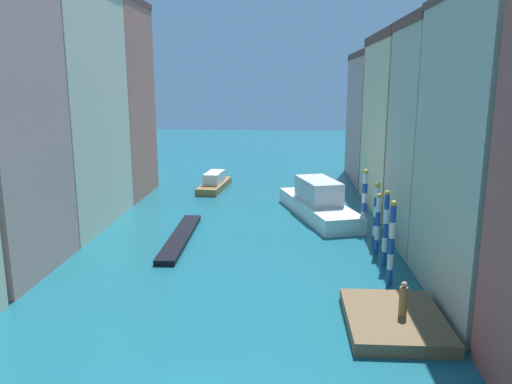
{
  "coord_description": "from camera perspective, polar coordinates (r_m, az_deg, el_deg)",
  "views": [
    {
      "loc": [
        2.93,
        -13.43,
        10.46
      ],
      "look_at": [
        0.5,
        27.58,
        1.5
      ],
      "focal_mm": 34.98,
      "sensor_mm": 36.0,
      "label": 1
    }
  ],
  "objects": [
    {
      "name": "mooring_pole_1",
      "position": [
        29.87,
        14.6,
        -3.95
      ],
      "size": [
        0.31,
        0.31,
        4.51
      ],
      "color": "#1E479E",
      "rests_on": "ground"
    },
    {
      "name": "ground_plane",
      "position": [
        39.46,
        -1.0,
        -3.07
      ],
      "size": [
        154.0,
        154.0,
        0.0
      ],
      "primitive_type": "plane",
      "color": "#196070"
    },
    {
      "name": "mooring_pole_3",
      "position": [
        33.6,
        13.58,
        -2.34
      ],
      "size": [
        0.38,
        0.38,
        4.22
      ],
      "color": "#1E479E",
      "rests_on": "ground"
    },
    {
      "name": "building_right_2",
      "position": [
        34.39,
        22.06,
        6.08
      ],
      "size": [
        7.48,
        7.87,
        14.5
      ],
      "color": "#BCB299",
      "rests_on": "ground"
    },
    {
      "name": "vaporetto_white",
      "position": [
        40.29,
        7.11,
        -1.22
      ],
      "size": [
        6.25,
        11.83,
        3.01
      ],
      "color": "white",
      "rests_on": "ground"
    },
    {
      "name": "building_left_3",
      "position": [
        48.95,
        -16.97,
        10.02
      ],
      "size": [
        7.48,
        8.75,
        17.9
      ],
      "color": "#C6705B",
      "rests_on": "ground"
    },
    {
      "name": "building_right_4",
      "position": [
        56.21,
        14.76,
        8.23
      ],
      "size": [
        7.48,
        12.18,
        13.7
      ],
      "color": "tan",
      "rests_on": "ground"
    },
    {
      "name": "mooring_pole_0",
      "position": [
        27.06,
        15.24,
        -5.58
      ],
      "size": [
        0.33,
        0.33,
        4.6
      ],
      "color": "#1E479E",
      "rests_on": "ground"
    },
    {
      "name": "waterfront_dock",
      "position": [
        23.41,
        15.54,
        -13.94
      ],
      "size": [
        4.2,
        5.4,
        0.57
      ],
      "color": "brown",
      "rests_on": "ground"
    },
    {
      "name": "building_right_3",
      "position": [
        44.17,
        17.89,
        7.56
      ],
      "size": [
        7.48,
        11.83,
        14.49
      ],
      "color": "beige",
      "rests_on": "ground"
    },
    {
      "name": "mooring_pole_2",
      "position": [
        31.94,
        13.74,
        -3.45
      ],
      "size": [
        0.32,
        0.32,
        3.87
      ],
      "color": "#1E479E",
      "rests_on": "ground"
    },
    {
      "name": "person_on_dock",
      "position": [
        22.95,
        16.49,
        -11.75
      ],
      "size": [
        0.36,
        0.36,
        1.57
      ],
      "color": "olive",
      "rests_on": "waterfront_dock"
    },
    {
      "name": "building_left_2",
      "position": [
        39.56,
        -22.04,
        8.95
      ],
      "size": [
        7.48,
        11.74,
        17.49
      ],
      "color": "beige",
      "rests_on": "ground"
    },
    {
      "name": "mooring_pole_4",
      "position": [
        36.64,
        12.3,
        -0.82
      ],
      "size": [
        0.39,
        0.39,
        4.52
      ],
      "color": "#1E479E",
      "rests_on": "ground"
    },
    {
      "name": "gondola_black",
      "position": [
        34.59,
        -8.64,
        -5.13
      ],
      "size": [
        1.46,
        10.34,
        0.36
      ],
      "color": "black",
      "rests_on": "ground"
    },
    {
      "name": "motorboat_0",
      "position": [
        50.56,
        -4.78,
        1.08
      ],
      "size": [
        2.76,
        7.3,
        1.74
      ],
      "color": "olive",
      "rests_on": "ground"
    }
  ]
}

